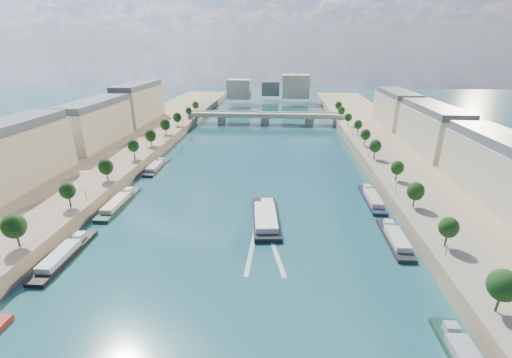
# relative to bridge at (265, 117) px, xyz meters

# --- Properties ---
(ground) EXTENTS (700.00, 700.00, 0.00)m
(ground) POSITION_rel_bridge_xyz_m (0.00, -118.40, -5.08)
(ground) COLOR #0D2E3A
(ground) RESTS_ON ground
(quay_left) EXTENTS (44.00, 520.00, 5.00)m
(quay_left) POSITION_rel_bridge_xyz_m (-72.00, -118.40, -2.58)
(quay_left) COLOR #9E8460
(quay_left) RESTS_ON ground
(quay_right) EXTENTS (44.00, 520.00, 5.00)m
(quay_right) POSITION_rel_bridge_xyz_m (72.00, -118.40, -2.58)
(quay_right) COLOR #9E8460
(quay_right) RESTS_ON ground
(pave_left) EXTENTS (14.00, 520.00, 0.10)m
(pave_left) POSITION_rel_bridge_xyz_m (-57.00, -118.40, -0.03)
(pave_left) COLOR gray
(pave_left) RESTS_ON quay_left
(pave_right) EXTENTS (14.00, 520.00, 0.10)m
(pave_right) POSITION_rel_bridge_xyz_m (57.00, -118.40, -0.03)
(pave_right) COLOR gray
(pave_right) RESTS_ON quay_right
(trees_left) EXTENTS (4.80, 268.80, 8.26)m
(trees_left) POSITION_rel_bridge_xyz_m (-55.00, -116.40, 5.39)
(trees_left) COLOR #382B1E
(trees_left) RESTS_ON ground
(trees_right) EXTENTS (4.80, 268.80, 8.26)m
(trees_right) POSITION_rel_bridge_xyz_m (55.00, -108.40, 5.39)
(trees_right) COLOR #382B1E
(trees_right) RESTS_ON ground
(lamps_left) EXTENTS (0.36, 200.36, 4.28)m
(lamps_left) POSITION_rel_bridge_xyz_m (-52.50, -128.40, 2.70)
(lamps_left) COLOR black
(lamps_left) RESTS_ON ground
(lamps_right) EXTENTS (0.36, 200.36, 4.28)m
(lamps_right) POSITION_rel_bridge_xyz_m (52.50, -113.40, 2.70)
(lamps_right) COLOR black
(lamps_right) RESTS_ON ground
(buildings_left) EXTENTS (16.00, 226.00, 23.20)m
(buildings_left) POSITION_rel_bridge_xyz_m (-85.00, -106.40, 11.37)
(buildings_left) COLOR #BBB190
(buildings_left) RESTS_ON ground
(buildings_right) EXTENTS (16.00, 226.00, 23.20)m
(buildings_right) POSITION_rel_bridge_xyz_m (85.00, -106.40, 11.37)
(buildings_right) COLOR #BBB190
(buildings_right) RESTS_ON ground
(skyline) EXTENTS (79.00, 42.00, 22.00)m
(skyline) POSITION_rel_bridge_xyz_m (3.19, 101.12, 9.57)
(skyline) COLOR #BBB190
(skyline) RESTS_ON ground
(bridge) EXTENTS (112.00, 12.00, 8.15)m
(bridge) POSITION_rel_bridge_xyz_m (0.00, 0.00, 0.00)
(bridge) COLOR #C1B79E
(bridge) RESTS_ON ground
(tour_barge) EXTENTS (10.94, 29.42, 3.90)m
(tour_barge) POSITION_rel_bridge_xyz_m (7.40, -148.63, -3.98)
(tour_barge) COLOR black
(tour_barge) RESTS_ON ground
(wake) EXTENTS (10.74, 26.02, 0.04)m
(wake) POSITION_rel_bridge_xyz_m (7.40, -165.20, -5.06)
(wake) COLOR silver
(wake) RESTS_ON ground
(moored_barges_left) EXTENTS (5.00, 127.30, 3.60)m
(moored_barges_left) POSITION_rel_bridge_xyz_m (-45.50, -156.13, -4.24)
(moored_barges_left) COLOR maroon
(moored_barges_left) RESTS_ON ground
(moored_barges_right) EXTENTS (5.00, 121.87, 3.60)m
(moored_barges_right) POSITION_rel_bridge_xyz_m (45.50, -176.73, -4.24)
(moored_barges_right) COLOR black
(moored_barges_right) RESTS_ON ground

